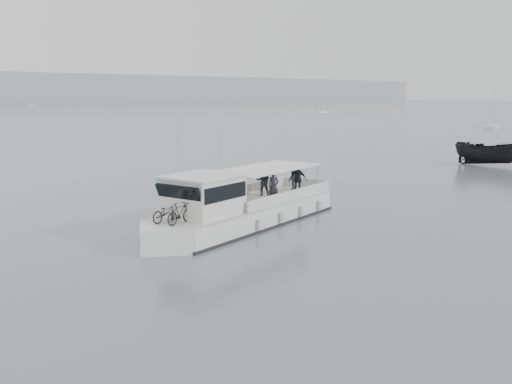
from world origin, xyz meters
TOP-DOWN VIEW (x-y plane):
  - ground at (0.00, 0.00)m, footprint 1400.00×1400.00m
  - tour_boat at (-0.20, 0.65)m, footprint 13.27×6.46m
  - dark_motorboat at (33.69, 6.60)m, footprint 4.54×6.49m

SIDE VIEW (x-z plane):
  - ground at x=0.00m, z-range 0.00..0.00m
  - tour_boat at x=-0.20m, z-range -1.88..3.72m
  - dark_motorboat at x=33.69m, z-range 0.00..2.35m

